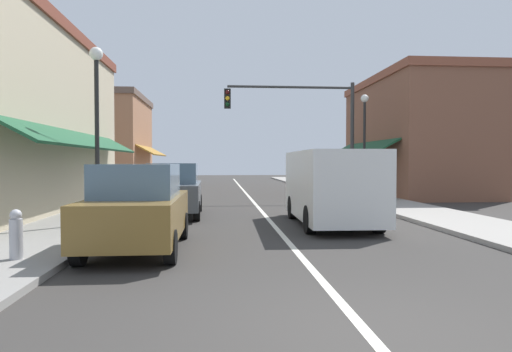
{
  "coord_description": "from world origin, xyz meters",
  "views": [
    {
      "loc": [
        -1.56,
        -4.54,
        1.81
      ],
      "look_at": [
        -0.2,
        12.17,
        1.29
      ],
      "focal_mm": 32.06,
      "sensor_mm": 36.0,
      "label": 1
    }
  ],
  "objects_px": {
    "street_lamp_left_near": "(97,107)",
    "street_lamp_right_mid": "(364,130)",
    "parked_car_nearest_left": "(138,208)",
    "fire_hydrant": "(16,234)",
    "parked_car_second_left": "(174,190)",
    "van_in_lane": "(331,185)",
    "traffic_signal_mast_arm": "(307,118)"
  },
  "relations": [
    {
      "from": "street_lamp_right_mid",
      "to": "van_in_lane",
      "type": "bearing_deg",
      "value": -114.22
    },
    {
      "from": "van_in_lane",
      "to": "parked_car_second_left",
      "type": "bearing_deg",
      "value": 153.42
    },
    {
      "from": "parked_car_nearest_left",
      "to": "traffic_signal_mast_arm",
      "type": "bearing_deg",
      "value": 64.25
    },
    {
      "from": "parked_car_nearest_left",
      "to": "fire_hydrant",
      "type": "distance_m",
      "value": 2.27
    },
    {
      "from": "parked_car_second_left",
      "to": "traffic_signal_mast_arm",
      "type": "distance_m",
      "value": 8.78
    },
    {
      "from": "parked_car_nearest_left",
      "to": "fire_hydrant",
      "type": "height_order",
      "value": "parked_car_nearest_left"
    },
    {
      "from": "parked_car_nearest_left",
      "to": "van_in_lane",
      "type": "bearing_deg",
      "value": 35.61
    },
    {
      "from": "van_in_lane",
      "to": "traffic_signal_mast_arm",
      "type": "height_order",
      "value": "traffic_signal_mast_arm"
    },
    {
      "from": "street_lamp_left_near",
      "to": "fire_hydrant",
      "type": "bearing_deg",
      "value": -92.75
    },
    {
      "from": "fire_hydrant",
      "to": "street_lamp_left_near",
      "type": "bearing_deg",
      "value": 87.25
    },
    {
      "from": "parked_car_nearest_left",
      "to": "street_lamp_right_mid",
      "type": "relative_size",
      "value": 0.83
    },
    {
      "from": "van_in_lane",
      "to": "street_lamp_right_mid",
      "type": "distance_m",
      "value": 8.92
    },
    {
      "from": "street_lamp_right_mid",
      "to": "traffic_signal_mast_arm",
      "type": "bearing_deg",
      "value": 167.38
    },
    {
      "from": "street_lamp_left_near",
      "to": "street_lamp_right_mid",
      "type": "bearing_deg",
      "value": 38.5
    },
    {
      "from": "parked_car_second_left",
      "to": "street_lamp_left_near",
      "type": "bearing_deg",
      "value": -126.23
    },
    {
      "from": "parked_car_nearest_left",
      "to": "street_lamp_left_near",
      "type": "xyz_separation_m",
      "value": [
        -1.67,
        3.34,
        2.43
      ]
    },
    {
      "from": "traffic_signal_mast_arm",
      "to": "street_lamp_left_near",
      "type": "height_order",
      "value": "traffic_signal_mast_arm"
    },
    {
      "from": "traffic_signal_mast_arm",
      "to": "street_lamp_left_near",
      "type": "relative_size",
      "value": 1.26
    },
    {
      "from": "fire_hydrant",
      "to": "parked_car_nearest_left",
      "type": "bearing_deg",
      "value": 32.68
    },
    {
      "from": "parked_car_second_left",
      "to": "street_lamp_right_mid",
      "type": "xyz_separation_m",
      "value": [
        8.24,
        5.43,
        2.43
      ]
    },
    {
      "from": "parked_car_nearest_left",
      "to": "parked_car_second_left",
      "type": "bearing_deg",
      "value": 88.74
    },
    {
      "from": "street_lamp_right_mid",
      "to": "parked_car_nearest_left",
      "type": "bearing_deg",
      "value": -126.51
    },
    {
      "from": "parked_car_nearest_left",
      "to": "van_in_lane",
      "type": "xyz_separation_m",
      "value": [
        4.84,
        3.44,
        0.27
      ]
    },
    {
      "from": "parked_car_nearest_left",
      "to": "street_lamp_right_mid",
      "type": "distance_m",
      "value": 14.31
    },
    {
      "from": "traffic_signal_mast_arm",
      "to": "street_lamp_left_near",
      "type": "distance_m",
      "value": 11.39
    },
    {
      "from": "parked_car_second_left",
      "to": "street_lamp_left_near",
      "type": "xyz_separation_m",
      "value": [
        -1.82,
        -2.57,
        2.43
      ]
    },
    {
      "from": "parked_car_nearest_left",
      "to": "van_in_lane",
      "type": "relative_size",
      "value": 0.79
    },
    {
      "from": "street_lamp_left_near",
      "to": "street_lamp_right_mid",
      "type": "height_order",
      "value": "street_lamp_right_mid"
    },
    {
      "from": "van_in_lane",
      "to": "traffic_signal_mast_arm",
      "type": "bearing_deg",
      "value": 84.73
    },
    {
      "from": "street_lamp_left_near",
      "to": "parked_car_second_left",
      "type": "bearing_deg",
      "value": 54.77
    },
    {
      "from": "van_in_lane",
      "to": "street_lamp_left_near",
      "type": "xyz_separation_m",
      "value": [
        -6.51,
        -0.11,
        2.16
      ]
    },
    {
      "from": "parked_car_nearest_left",
      "to": "street_lamp_right_mid",
      "type": "bearing_deg",
      "value": 53.67
    }
  ]
}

